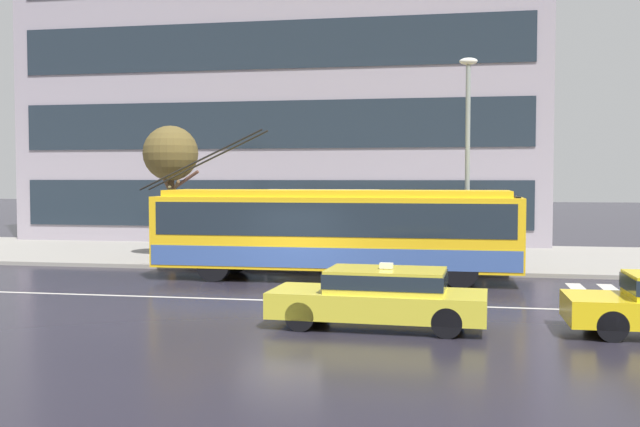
{
  "coord_description": "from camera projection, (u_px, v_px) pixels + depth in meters",
  "views": [
    {
      "loc": [
        4.73,
        -20.01,
        3.22
      ],
      "look_at": [
        0.48,
        2.93,
        2.08
      ],
      "focal_mm": 41.91,
      "sensor_mm": 36.0,
      "label": 1
    }
  ],
  "objects": [
    {
      "name": "street_lamp",
      "position": [
        468.0,
        145.0,
        24.87
      ],
      "size": [
        0.6,
        0.32,
        7.04
      ],
      "color": "gray",
      "rests_on": "sidewalk_slab"
    },
    {
      "name": "ground_plane",
      "position": [
        284.0,
        293.0,
        20.67
      ],
      "size": [
        160.0,
        160.0,
        0.0
      ],
      "primitive_type": "plane",
      "color": "#23202B"
    },
    {
      "name": "sidewalk_slab",
      "position": [
        339.0,
        255.0,
        30.08
      ],
      "size": [
        80.0,
        10.0,
        0.14
      ],
      "primitive_type": "cube",
      "color": "gray",
      "rests_on": "ground_plane"
    },
    {
      "name": "crosswalk_stripe_edge_near",
      "position": [
        584.0,
        294.0,
        20.45
      ],
      "size": [
        0.44,
        4.4,
        0.01
      ],
      "primitive_type": "cube",
      "color": "beige",
      "rests_on": "ground_plane"
    },
    {
      "name": "lane_centre_line",
      "position": [
        273.0,
        300.0,
        19.49
      ],
      "size": [
        72.0,
        0.14,
        0.01
      ],
      "primitive_type": "cube",
      "color": "silver",
      "rests_on": "ground_plane"
    },
    {
      "name": "office_tower_corner_left",
      "position": [
        292.0,
        26.0,
        39.22
      ],
      "size": [
        25.73,
        11.0,
        22.27
      ],
      "color": "#978E9B",
      "rests_on": "ground_plane"
    },
    {
      "name": "trolleybus",
      "position": [
        336.0,
        230.0,
        23.35
      ],
      "size": [
        12.05,
        2.54,
        4.74
      ],
      "color": "yellow",
      "rests_on": "ground_plane"
    },
    {
      "name": "pedestrian_approaching_curb",
      "position": [
        484.0,
        221.0,
        25.25
      ],
      "size": [
        1.32,
        1.32,
        1.99
      ],
      "color": "#545048",
      "rests_on": "sidewalk_slab"
    },
    {
      "name": "crosswalk_stripe_inner_a",
      "position": [
        619.0,
        295.0,
        20.29
      ],
      "size": [
        0.44,
        4.4,
        0.01
      ],
      "primitive_type": "cube",
      "color": "beige",
      "rests_on": "ground_plane"
    },
    {
      "name": "pedestrian_at_shelter",
      "position": [
        421.0,
        221.0,
        25.73
      ],
      "size": [
        1.53,
        1.53,
        1.93
      ],
      "color": "navy",
      "rests_on": "sidewalk_slab"
    },
    {
      "name": "bus_shelter",
      "position": [
        322.0,
        209.0,
        27.24
      ],
      "size": [
        4.13,
        1.54,
        2.63
      ],
      "color": "gray",
      "rests_on": "sidewalk_slab"
    },
    {
      "name": "street_tree_bare",
      "position": [
        171.0,
        155.0,
        28.64
      ],
      "size": [
        2.27,
        2.12,
        5.06
      ],
      "color": "brown",
      "rests_on": "sidewalk_slab"
    },
    {
      "name": "taxi_oncoming_near",
      "position": [
        381.0,
        295.0,
        15.97
      ],
      "size": [
        4.66,
        1.97,
        1.39
      ],
      "color": "gold",
      "rests_on": "ground_plane"
    }
  ]
}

